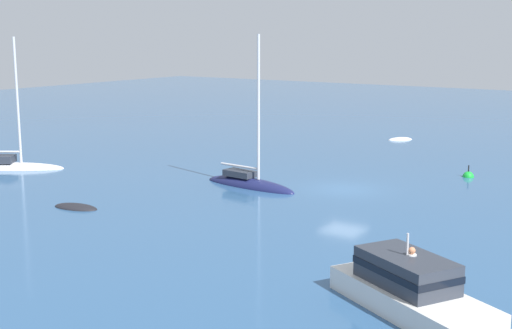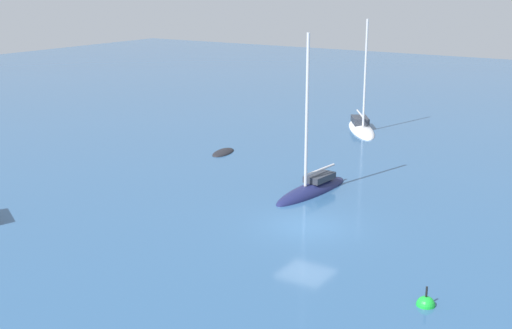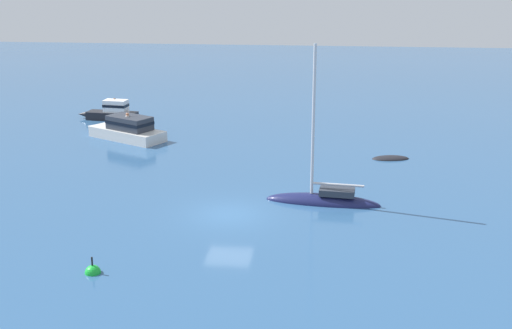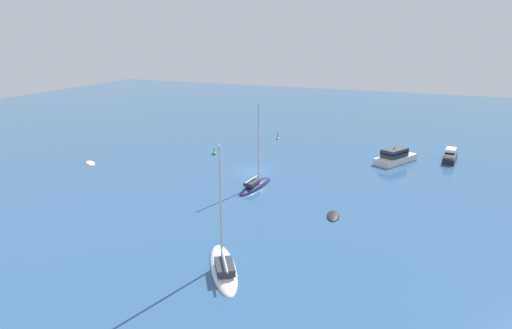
{
  "view_description": "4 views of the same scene",
  "coord_description": "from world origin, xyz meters",
  "px_view_note": "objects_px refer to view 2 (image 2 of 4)",
  "views": [
    {
      "loc": [
        18.35,
        -36.5,
        9.09
      ],
      "look_at": [
        -4.5,
        -2.66,
        1.44
      ],
      "focal_mm": 49.39,
      "sensor_mm": 36.0,
      "label": 1
    },
    {
      "loc": [
        27.61,
        14.81,
        11.75
      ],
      "look_at": [
        -1.04,
        -3.63,
        2.4
      ],
      "focal_mm": 47.43,
      "sensor_mm": 36.0,
      "label": 2
    },
    {
      "loc": [
        -5.15,
        33.41,
        13.03
      ],
      "look_at": [
        -1.08,
        -3.88,
        1.72
      ],
      "focal_mm": 46.46,
      "sensor_mm": 36.0,
      "label": 3
    },
    {
      "loc": [
        -46.76,
        -19.65,
        16.2
      ],
      "look_at": [
        -6.4,
        -3.04,
        2.97
      ],
      "focal_mm": 31.23,
      "sensor_mm": 36.0,
      "label": 4
    }
  ],
  "objects_px": {
    "sailboat": "(361,128)",
    "mooring_buoy": "(426,305)",
    "sailboat_1": "(312,189)",
    "skiff_1": "(223,153)"
  },
  "relations": [
    {
      "from": "sailboat",
      "to": "sailboat_1",
      "type": "distance_m",
      "value": 17.34
    },
    {
      "from": "sailboat",
      "to": "mooring_buoy",
      "type": "xyz_separation_m",
      "value": [
        26.79,
        14.66,
        -0.17
      ]
    },
    {
      "from": "sailboat",
      "to": "sailboat_1",
      "type": "bearing_deg",
      "value": -18.21
    },
    {
      "from": "sailboat",
      "to": "skiff_1",
      "type": "xyz_separation_m",
      "value": [
        12.16,
        -5.03,
        -0.18
      ]
    },
    {
      "from": "sailboat_1",
      "to": "mooring_buoy",
      "type": "bearing_deg",
      "value": 50.91
    },
    {
      "from": "sailboat",
      "to": "skiff_1",
      "type": "bearing_deg",
      "value": -55.66
    },
    {
      "from": "mooring_buoy",
      "to": "skiff_1",
      "type": "bearing_deg",
      "value": -126.6
    },
    {
      "from": "sailboat",
      "to": "skiff_1",
      "type": "distance_m",
      "value": 13.17
    },
    {
      "from": "skiff_1",
      "to": "sailboat_1",
      "type": "relative_size",
      "value": 0.29
    },
    {
      "from": "mooring_buoy",
      "to": "sailboat_1",
      "type": "bearing_deg",
      "value": -134.61
    }
  ]
}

